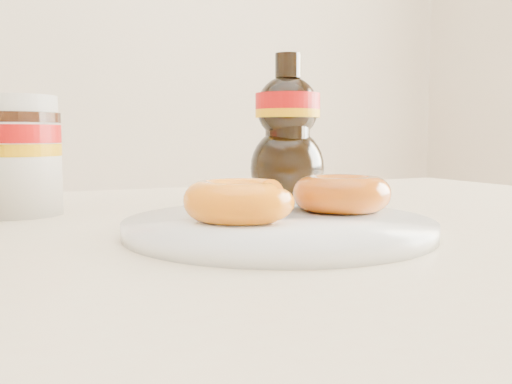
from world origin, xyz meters
name	(u,v)px	position (x,y,z in m)	size (l,w,h in m)	color
dining_table	(184,316)	(0.00, 0.10, 0.67)	(1.40, 0.90, 0.75)	beige
plate	(278,226)	(0.08, 0.05, 0.76)	(0.29, 0.29, 0.01)	white
donut_bitten	(240,200)	(0.04, 0.06, 0.78)	(0.10, 0.10, 0.04)	orange
donut_whole	(342,193)	(0.16, 0.07, 0.78)	(0.10, 0.10, 0.04)	#A2380A
nutella_jar	(18,151)	(-0.14, 0.29, 0.82)	(0.10, 0.10, 0.14)	white
syrup_bottle	(287,129)	(0.20, 0.26, 0.85)	(0.10, 0.09, 0.20)	black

